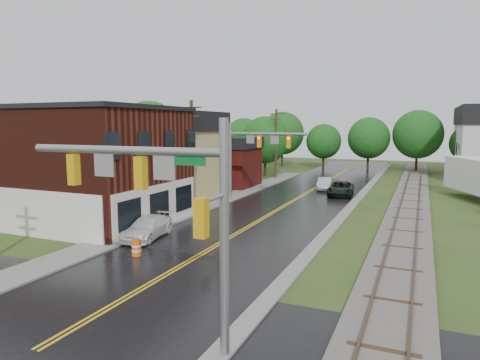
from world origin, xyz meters
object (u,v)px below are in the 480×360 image
Objects in this scene: tree_left_c at (213,144)px; suv_dark at (341,189)px; brick_building at (77,164)px; pickup_white at (148,228)px; traffic_signal_near at (162,191)px; tree_left_e at (266,141)px; utility_pole_c at (276,142)px; utility_pole_b at (192,152)px; sedan_silver at (325,184)px; tree_left_b at (150,136)px; tree_left_a at (71,145)px; construction_barrel at (137,248)px; traffic_signal_far at (252,147)px.

suv_dark is (17.35, -6.41, -3.81)m from tree_left_c.
brick_building reaches higher than pickup_white.
traffic_signal_near is 45.59m from tree_left_e.
utility_pole_c is at bearing 86.00° from pickup_white.
brick_building reaches higher than tree_left_c.
utility_pole_b is 1.00× the size of utility_pole_c.
tree_left_c is 15.91m from sedan_silver.
utility_pole_c is at bearing 90.00° from utility_pole_b.
utility_pole_c is (5.68, 29.00, 0.57)m from brick_building.
pickup_white is (13.17, -19.31, -5.06)m from tree_left_b.
tree_left_a is 0.89× the size of tree_left_b.
suv_dark is at bearing 48.13° from utility_pole_b.
tree_left_a is (-13.05, -0.10, 0.39)m from utility_pole_b.
tree_left_a is at bearing 139.53° from traffic_signal_near.
tree_left_e is (5.00, 6.00, 0.30)m from tree_left_c.
brick_building is 11.64m from construction_barrel.
traffic_signal_near is 22.49m from utility_pole_b.
pickup_white is (9.17, -27.31, -3.85)m from tree_left_c.
suv_dark is (12.35, -12.41, -4.12)m from tree_left_e.
brick_building reaches higher than traffic_signal_near.
traffic_signal_far is 11.56m from sedan_silver.
traffic_signal_near is at bearing -39.17° from brick_building.
tree_left_e is at bearing 65.38° from tree_left_a.
tree_left_b is 27.54m from construction_barrel.
construction_barrel is at bearing -88.65° from traffic_signal_far.
utility_pole_c is 1.98× the size of pickup_white.
construction_barrel is (5.80, -36.62, -4.37)m from tree_left_e.
traffic_signal_near is 34.97m from sedan_silver.
tree_left_e is 9.21× the size of construction_barrel.
tree_left_e reaches higher than traffic_signal_near.
sedan_silver is at bearing 13.94° from tree_left_b.
tree_left_a is (-7.36, 6.90, 0.96)m from brick_building.
pickup_white is (-5.91, -24.05, -0.01)m from sedan_silver.
traffic_signal_near is (15.96, -13.00, 0.82)m from brick_building.
traffic_signal_near is at bearing -76.26° from utility_pole_c.
tree_left_a is at bearing -162.70° from traffic_signal_far.
construction_barrel is at bearing -110.31° from suv_dark.
traffic_signal_far is 15.21m from tree_left_b.
traffic_signal_far is 0.82× the size of utility_pole_c.
tree_left_e is 37.34m from construction_barrel.
tree_left_a is 2.14× the size of sedan_silver.
utility_pole_c reaches higher than pickup_white.
pickup_white is (2.13, -31.42, -4.06)m from utility_pole_c.
tree_left_b reaches higher than brick_building.
suv_dark is at bearing 42.98° from traffic_signal_far.
tree_left_e is at bearing 94.90° from utility_pole_b.
sedan_silver is 4.57× the size of construction_barrel.
traffic_signal_near is 31.78m from suv_dark.
tree_left_c is 1.69× the size of pickup_white.
utility_pole_c is 2.79m from tree_left_e.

